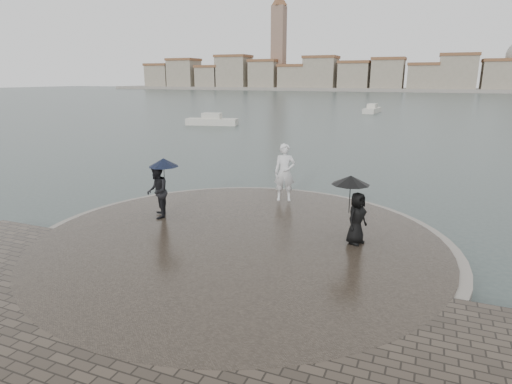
% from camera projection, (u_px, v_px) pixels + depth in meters
% --- Properties ---
extents(ground, '(400.00, 400.00, 0.00)m').
position_uv_depth(ground, '(175.00, 305.00, 9.65)').
color(ground, '#2B3835').
rests_on(ground, ground).
extents(kerb_ring, '(12.50, 12.50, 0.32)m').
position_uv_depth(kerb_ring, '(239.00, 244.00, 12.73)').
color(kerb_ring, gray).
rests_on(kerb_ring, ground).
extents(quay_tip, '(11.90, 11.90, 0.36)m').
position_uv_depth(quay_tip, '(239.00, 244.00, 12.72)').
color(quay_tip, '#2D261E').
rests_on(quay_tip, ground).
extents(statue, '(0.93, 0.76, 2.20)m').
position_uv_depth(statue, '(285.00, 172.00, 16.31)').
color(statue, silver).
rests_on(statue, quay_tip).
extents(visitor_left, '(1.28, 1.16, 2.04)m').
position_uv_depth(visitor_left, '(158.00, 186.00, 14.27)').
color(visitor_left, black).
rests_on(visitor_left, quay_tip).
extents(visitor_right, '(1.16, 1.09, 1.95)m').
position_uv_depth(visitor_right, '(355.00, 204.00, 12.05)').
color(visitor_right, black).
rests_on(visitor_right, quay_tip).
extents(far_skyline, '(260.00, 20.00, 37.00)m').
position_uv_depth(far_skyline, '(404.00, 76.00, 154.03)').
color(far_skyline, gray).
rests_on(far_skyline, ground).
extents(boats, '(38.61, 27.78, 1.50)m').
position_uv_depth(boats, '(372.00, 120.00, 47.85)').
color(boats, beige).
rests_on(boats, ground).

